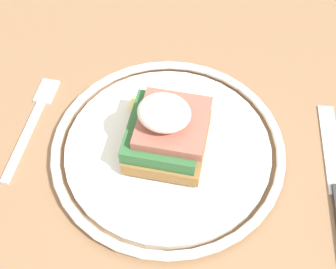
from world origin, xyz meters
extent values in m
cube|color=#846042|center=(0.00, 0.00, 0.72)|extent=(0.88, 0.89, 0.03)
cylinder|color=#846042|center=(-0.38, 0.38, 0.35)|extent=(0.06, 0.06, 0.71)
cylinder|color=silver|center=(0.03, -0.01, 0.74)|extent=(0.23, 0.23, 0.01)
torus|color=white|center=(0.03, -0.01, 0.75)|extent=(0.26, 0.26, 0.01)
cube|color=olive|center=(0.03, -0.01, 0.76)|extent=(0.08, 0.09, 0.02)
cube|color=#2D6033|center=(0.02, -0.01, 0.78)|extent=(0.08, 0.09, 0.02)
cube|color=#9E5647|center=(0.03, -0.01, 0.79)|extent=(0.07, 0.07, 0.01)
ellipsoid|color=white|center=(0.02, -0.02, 0.82)|extent=(0.05, 0.04, 0.03)
cylinder|color=#EAD166|center=(-0.01, 0.03, 0.76)|extent=(0.05, 0.05, 0.00)
cube|color=silver|center=(-0.14, -0.03, 0.74)|extent=(0.01, 0.11, 0.00)
cube|color=silver|center=(-0.14, 0.04, 0.74)|extent=(0.02, 0.04, 0.00)
cube|color=silver|center=(0.20, 0.03, 0.74)|extent=(0.03, 0.12, 0.00)
camera|label=1|loc=(0.08, -0.29, 1.18)|focal=50.00mm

